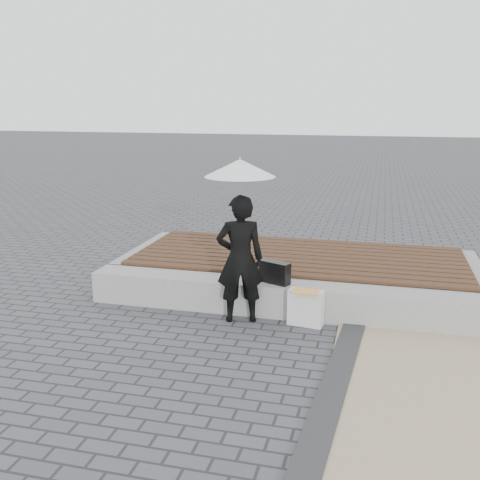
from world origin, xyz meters
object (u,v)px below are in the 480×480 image
(handbag, at_px, (275,272))
(canvas_tote, at_px, (306,308))
(parasol, at_px, (240,168))
(woman, at_px, (240,259))
(seating_ledge, at_px, (284,298))

(handbag, xyz_separation_m, canvas_tote, (0.43, -0.27, -0.32))
(parasol, bearing_deg, woman, 0.00)
(handbag, distance_m, canvas_tote, 0.60)
(parasol, relative_size, handbag, 2.69)
(canvas_tote, bearing_deg, handbag, 155.38)
(woman, bearing_deg, canvas_tote, 164.69)
(seating_ledge, distance_m, parasol, 1.74)
(woman, height_order, parasol, parasol)
(seating_ledge, height_order, canvas_tote, canvas_tote)
(parasol, xyz_separation_m, handbag, (0.36, 0.32, -1.30))
(woman, xyz_separation_m, handbag, (0.36, 0.32, -0.23))
(seating_ledge, height_order, parasol, parasol)
(handbag, bearing_deg, seating_ledge, 35.84)
(seating_ledge, xyz_separation_m, parasol, (-0.47, -0.35, 1.64))
(woman, bearing_deg, parasol, 180.00)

